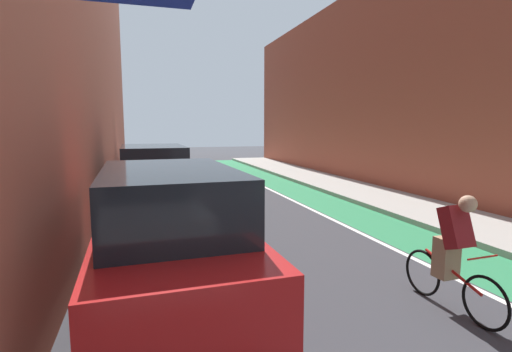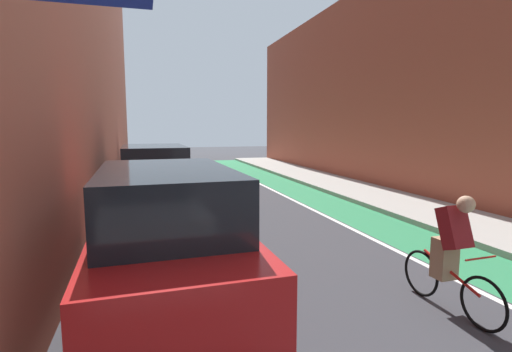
% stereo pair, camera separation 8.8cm
% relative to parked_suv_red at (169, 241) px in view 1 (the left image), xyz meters
% --- Properties ---
extents(ground_plane, '(79.10, 79.10, 0.00)m').
position_rel_parked_suv_red_xyz_m(ground_plane, '(2.62, 3.36, -1.02)').
color(ground_plane, '#38383D').
extents(bike_lane_paint, '(1.60, 35.95, 0.00)m').
position_rel_parked_suv_red_xyz_m(bike_lane_paint, '(5.48, 5.36, -1.01)').
color(bike_lane_paint, '#2D8451').
rests_on(bike_lane_paint, ground).
extents(lane_divider_stripe, '(0.12, 35.95, 0.00)m').
position_rel_parked_suv_red_xyz_m(lane_divider_stripe, '(4.58, 5.36, -1.01)').
color(lane_divider_stripe, white).
rests_on(lane_divider_stripe, ground).
extents(sidewalk_right, '(2.54, 35.95, 0.14)m').
position_rel_parked_suv_red_xyz_m(sidewalk_right, '(7.55, 5.36, -0.95)').
color(sidewalk_right, '#A8A59E').
rests_on(sidewalk_right, ground).
extents(building_facade_right, '(2.40, 31.95, 8.42)m').
position_rel_parked_suv_red_xyz_m(building_facade_right, '(10.02, 7.36, 3.19)').
color(building_facade_right, '#9E4C38').
rests_on(building_facade_right, ground).
extents(parked_suv_red, '(1.92, 4.57, 1.98)m').
position_rel_parked_suv_red_xyz_m(parked_suv_red, '(0.00, 0.00, 0.00)').
color(parked_suv_red, red).
rests_on(parked_suv_red, ground).
extents(parked_suv_gray, '(1.97, 4.46, 1.98)m').
position_rel_parked_suv_red_xyz_m(parked_suv_gray, '(-0.00, 5.94, 0.00)').
color(parked_suv_gray, '#595B60').
rests_on(parked_suv_gray, ground).
extents(parked_sedan_white, '(2.01, 4.29, 1.53)m').
position_rel_parked_suv_red_xyz_m(parked_sedan_white, '(-0.00, 13.00, -0.23)').
color(parked_sedan_white, silver).
rests_on(parked_sedan_white, ground).
extents(cyclist_mid, '(0.48, 1.73, 1.62)m').
position_rel_parked_suv_red_xyz_m(cyclist_mid, '(3.65, -0.93, -0.21)').
color(cyclist_mid, black).
rests_on(cyclist_mid, ground).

